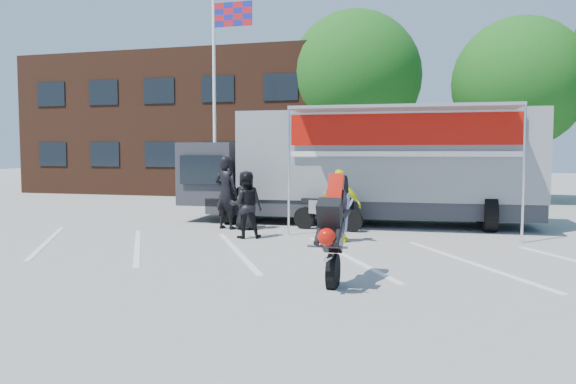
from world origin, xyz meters
The scene contains 13 objects.
ground centered at (0.00, 0.00, 0.00)m, with size 100.00×100.00×0.00m, color gray.
parking_bay_lines centered at (0.00, 1.00, 0.01)m, with size 18.00×5.00×0.01m, color white.
office_building centered at (-10.00, 18.00, 3.50)m, with size 18.00×8.00×7.00m, color #492617.
flagpole centered at (-6.24, 10.00, 5.05)m, with size 1.61×0.12×8.00m.
tree_left centered at (-2.00, 16.00, 5.57)m, with size 6.12×6.12×8.64m.
tree_mid centered at (5.00, 15.00, 4.94)m, with size 5.44×5.44×7.68m.
transporter_truck centered at (-0.07, 6.39, 0.00)m, with size 10.37×5.00×3.30m, color gray, non-canonical shape.
parked_motorcycle centered at (-0.96, 4.66, 0.00)m, with size 0.67×2.02×1.06m, color #ABABAF, non-canonical shape.
stunt_bike_rider centered at (0.39, -1.01, 0.00)m, with size 0.78×1.66×1.95m, color black, non-canonical shape.
spectator_leather_a centered at (-3.14, 4.24, 0.81)m, with size 0.79×0.52×1.62m, color black.
spectator_leather_b centered at (-3.71, 4.19, 1.01)m, with size 0.73×0.48×2.01m, color black.
spectator_leather_c centered at (-2.65, 2.80, 0.81)m, with size 0.79×0.61×1.62m, color black.
spectator_hivis centered at (-0.29, 2.80, 0.86)m, with size 1.01×0.42×1.72m, color #F0FF0D.
Camera 1 is at (2.04, -10.20, 2.14)m, focal length 35.00 mm.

